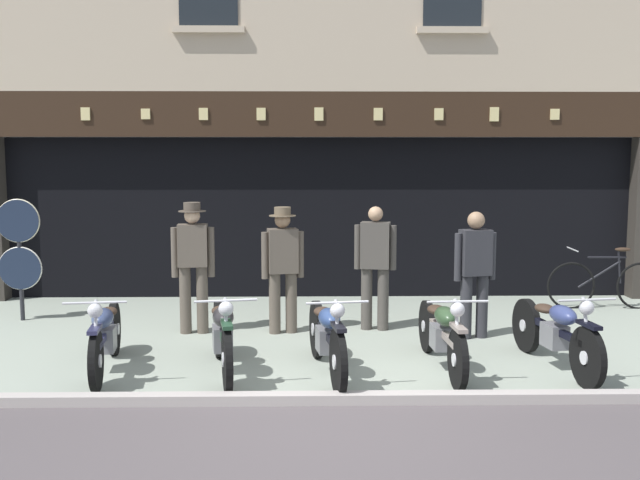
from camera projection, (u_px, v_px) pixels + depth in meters
ground at (335, 452)px, 6.02m from camera, size 22.96×22.00×0.18m
shop_facade at (319, 183)px, 13.71m from camera, size 11.26×4.42×6.73m
motorcycle_left at (105, 335)px, 8.03m from camera, size 0.62×1.96×0.90m
motorcycle_center_left at (223, 334)px, 7.96m from camera, size 0.63×1.96×0.93m
motorcycle_center at (327, 335)px, 7.92m from camera, size 0.62×2.01×0.93m
motorcycle_center_right at (442, 332)px, 8.12m from camera, size 0.62×2.06×0.90m
motorcycle_right at (556, 331)px, 8.13m from camera, size 0.62×2.04×0.92m
salesman_left at (193, 261)px, 9.69m from camera, size 0.56×0.35×1.72m
shopkeeper_center at (283, 264)px, 9.70m from camera, size 0.55×0.35×1.66m
salesman_right at (375, 262)px, 9.89m from camera, size 0.55×0.29×1.66m
assistant_far_right at (475, 268)px, 9.44m from camera, size 0.55×0.30×1.62m
tyre_sign_pole at (19, 246)px, 10.41m from camera, size 0.61×0.06×1.72m
advert_board_near at (450, 189)px, 12.18m from camera, size 0.83×0.03×1.01m
leaning_bicycle at (606, 283)px, 11.28m from camera, size 1.78×0.50×0.95m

